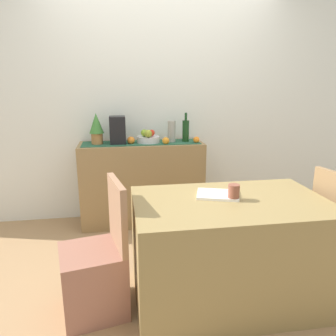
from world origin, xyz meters
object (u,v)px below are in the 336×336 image
object	(u,v)px
open_book	(218,195)
fruit_bowl	(148,139)
sideboard_console	(142,183)
coffee_maker	(118,130)
dining_table	(228,250)
coffee_cup	(234,192)
chair_near_window	(96,275)
wine_bottle	(186,131)
ceramic_vase	(172,132)
potted_plant	(96,127)

from	to	relation	value
open_book	fruit_bowl	bearing A→B (deg)	122.66
sideboard_console	coffee_maker	world-z (taller)	coffee_maker
dining_table	coffee_cup	distance (m)	0.42
sideboard_console	coffee_cup	world-z (taller)	sideboard_console
coffee_maker	coffee_cup	bearing A→B (deg)	-62.07
chair_near_window	fruit_bowl	bearing A→B (deg)	70.27
wine_bottle	dining_table	xyz separation A→B (m)	(0.01, -1.40, -0.64)
fruit_bowl	open_book	world-z (taller)	fruit_bowl
ceramic_vase	open_book	xyz separation A→B (m)	(0.10, -1.30, -0.25)
sideboard_console	chair_near_window	distance (m)	1.47
dining_table	open_book	xyz separation A→B (m)	(-0.06, 0.09, 0.38)
coffee_maker	potted_plant	world-z (taller)	potted_plant
fruit_bowl	ceramic_vase	distance (m)	0.26
fruit_bowl	potted_plant	distance (m)	0.54
sideboard_console	coffee_maker	size ratio (longest dim) A/B	4.58
chair_near_window	coffee_cup	bearing A→B (deg)	-0.42
sideboard_console	open_book	world-z (taller)	sideboard_console
open_book	ceramic_vase	bearing A→B (deg)	112.14
potted_plant	dining_table	distance (m)	1.82
coffee_maker	coffee_cup	world-z (taller)	coffee_maker
sideboard_console	wine_bottle	world-z (taller)	wine_bottle
coffee_maker	dining_table	distance (m)	1.70
potted_plant	coffee_cup	bearing A→B (deg)	-55.78
sideboard_console	potted_plant	size ratio (longest dim) A/B	4.08
fruit_bowl	open_book	xyz separation A→B (m)	(0.35, -1.30, -0.17)
fruit_bowl	dining_table	bearing A→B (deg)	-73.54
fruit_bowl	coffee_cup	distance (m)	1.47
fruit_bowl	potted_plant	xyz separation A→B (m)	(-0.53, 0.00, 0.14)
fruit_bowl	chair_near_window	bearing A→B (deg)	-109.73
fruit_bowl	dining_table	world-z (taller)	fruit_bowl
chair_near_window	dining_table	bearing A→B (deg)	-0.21
open_book	coffee_cup	bearing A→B (deg)	-32.69
open_book	coffee_cup	xyz separation A→B (m)	(0.08, -0.09, 0.05)
potted_plant	fruit_bowl	bearing A→B (deg)	0.00
ceramic_vase	potted_plant	xyz separation A→B (m)	(-0.77, 0.00, 0.06)
coffee_maker	wine_bottle	bearing A→B (deg)	-0.00
potted_plant	coffee_cup	distance (m)	1.71
wine_bottle	ceramic_vase	bearing A→B (deg)	180.00
sideboard_console	potted_plant	world-z (taller)	potted_plant
coffee_maker	open_book	distance (m)	1.49
potted_plant	dining_table	size ratio (longest dim) A/B	0.25
sideboard_console	wine_bottle	bearing A→B (deg)	-0.00
open_book	coffee_cup	distance (m)	0.13
dining_table	open_book	world-z (taller)	open_book
coffee_maker	ceramic_vase	world-z (taller)	coffee_maker
fruit_bowl	chair_near_window	size ratio (longest dim) A/B	0.27
fruit_bowl	potted_plant	world-z (taller)	potted_plant
wine_bottle	coffee_maker	xyz separation A→B (m)	(-0.71, 0.00, 0.02)
dining_table	sideboard_console	bearing A→B (deg)	109.21
potted_plant	coffee_maker	bearing A→B (deg)	0.00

